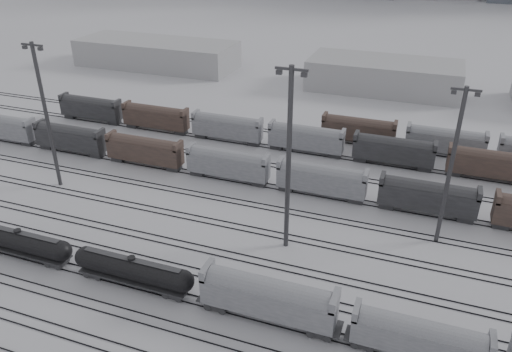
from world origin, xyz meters
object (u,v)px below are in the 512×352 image
(tank_car_a, at_px, (20,242))
(tank_car_b, at_px, (133,270))
(hopper_car_b, at_px, (420,337))
(hopper_car_a, at_px, (268,296))
(light_mast_c, at_px, (289,158))

(tank_car_a, height_order, tank_car_b, tank_car_b)
(hopper_car_b, bearing_deg, hopper_car_a, 180.00)
(tank_car_b, xyz_separation_m, light_mast_c, (15.62, 15.04, 11.50))
(hopper_car_b, bearing_deg, tank_car_b, 180.00)
(light_mast_c, bearing_deg, hopper_car_b, -38.12)
(tank_car_a, bearing_deg, tank_car_b, 0.00)
(tank_car_b, bearing_deg, hopper_car_b, 0.00)
(tank_car_b, height_order, hopper_car_a, hopper_car_a)
(hopper_car_b, bearing_deg, light_mast_c, 141.88)
(hopper_car_b, distance_m, light_mast_c, 26.66)
(hopper_car_a, bearing_deg, tank_car_a, 180.00)
(tank_car_b, bearing_deg, light_mast_c, 43.92)
(hopper_car_a, relative_size, hopper_car_b, 1.13)
(tank_car_b, height_order, hopper_car_b, hopper_car_b)
(tank_car_a, distance_m, tank_car_b, 17.97)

